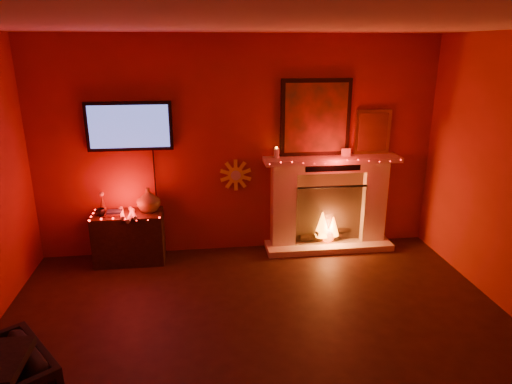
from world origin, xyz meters
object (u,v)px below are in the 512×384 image
tv (129,126)px  console_table (131,233)px  fireplace (328,194)px  sunburst_clock (236,175)px

tv → console_table: (-0.07, -0.19, -1.28)m
fireplace → sunburst_clock: size_ratio=5.45×
fireplace → tv: 2.61m
sunburst_clock → console_table: sunburst_clock is taller
tv → console_table: bearing=-109.3°
fireplace → sunburst_clock: bearing=175.6°
tv → sunburst_clock: bearing=1.2°
fireplace → tv: fireplace is taller
sunburst_clock → console_table: 1.47m
fireplace → console_table: 2.53m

